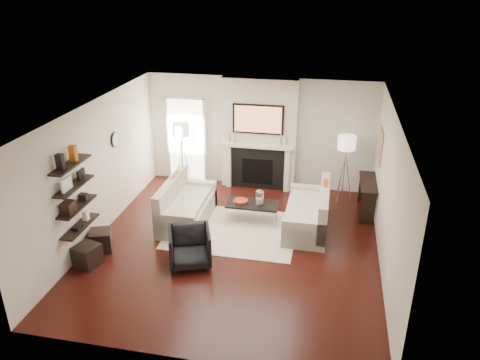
% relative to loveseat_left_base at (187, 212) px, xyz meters
% --- Properties ---
extents(room_envelope, '(6.00, 6.00, 6.00)m').
position_rel_loveseat_left_base_xyz_m(room_envelope, '(1.18, -0.78, 1.14)').
color(room_envelope, black).
rests_on(room_envelope, ground).
extents(chimney_breast, '(1.80, 0.25, 2.70)m').
position_rel_loveseat_left_base_xyz_m(chimney_breast, '(1.18, 2.10, 1.14)').
color(chimney_breast, silver).
rests_on(chimney_breast, floor).
extents(fireplace_surround, '(1.30, 0.02, 1.04)m').
position_rel_loveseat_left_base_xyz_m(fireplace_surround, '(1.18, 1.96, 0.31)').
color(fireplace_surround, black).
rests_on(fireplace_surround, floor).
extents(firebox, '(0.75, 0.02, 0.65)m').
position_rel_loveseat_left_base_xyz_m(firebox, '(1.18, 1.96, 0.24)').
color(firebox, black).
rests_on(firebox, floor).
extents(mantel_pilaster_l, '(0.12, 0.08, 1.10)m').
position_rel_loveseat_left_base_xyz_m(mantel_pilaster_l, '(0.46, 1.93, 0.34)').
color(mantel_pilaster_l, white).
rests_on(mantel_pilaster_l, floor).
extents(mantel_pilaster_r, '(0.12, 0.08, 1.10)m').
position_rel_loveseat_left_base_xyz_m(mantel_pilaster_r, '(1.90, 1.93, 0.34)').
color(mantel_pilaster_r, white).
rests_on(mantel_pilaster_r, floor).
extents(mantel_shelf, '(1.70, 0.18, 0.07)m').
position_rel_loveseat_left_base_xyz_m(mantel_shelf, '(1.18, 1.91, 0.91)').
color(mantel_shelf, white).
rests_on(mantel_shelf, chimney_breast).
extents(tv_body, '(1.20, 0.06, 0.70)m').
position_rel_loveseat_left_base_xyz_m(tv_body, '(1.18, 1.94, 1.57)').
color(tv_body, black).
rests_on(tv_body, chimney_breast).
extents(tv_screen, '(1.10, 0.00, 0.62)m').
position_rel_loveseat_left_base_xyz_m(tv_screen, '(1.18, 1.91, 1.57)').
color(tv_screen, '#BF723F').
rests_on(tv_screen, tv_body).
extents(candlestick_l_tall, '(0.04, 0.04, 0.30)m').
position_rel_loveseat_left_base_xyz_m(candlestick_l_tall, '(0.63, 1.92, 1.09)').
color(candlestick_l_tall, silver).
rests_on(candlestick_l_tall, mantel_shelf).
extents(candlestick_l_short, '(0.04, 0.04, 0.24)m').
position_rel_loveseat_left_base_xyz_m(candlestick_l_short, '(0.50, 1.92, 1.06)').
color(candlestick_l_short, silver).
rests_on(candlestick_l_short, mantel_shelf).
extents(candlestick_r_tall, '(0.04, 0.04, 0.30)m').
position_rel_loveseat_left_base_xyz_m(candlestick_r_tall, '(1.73, 1.92, 1.09)').
color(candlestick_r_tall, silver).
rests_on(candlestick_r_tall, mantel_shelf).
extents(candlestick_r_short, '(0.04, 0.04, 0.24)m').
position_rel_loveseat_left_base_xyz_m(candlestick_r_short, '(1.86, 1.92, 1.06)').
color(candlestick_r_short, silver).
rests_on(candlestick_r_short, mantel_shelf).
extents(hallway_panel, '(0.90, 0.02, 2.10)m').
position_rel_loveseat_left_base_xyz_m(hallway_panel, '(-0.67, 2.20, 0.84)').
color(hallway_panel, white).
rests_on(hallway_panel, floor).
extents(door_trim_l, '(0.06, 0.06, 2.16)m').
position_rel_loveseat_left_base_xyz_m(door_trim_l, '(-1.15, 2.18, 0.84)').
color(door_trim_l, white).
rests_on(door_trim_l, floor).
extents(door_trim_r, '(0.06, 0.06, 2.16)m').
position_rel_loveseat_left_base_xyz_m(door_trim_r, '(-0.19, 2.18, 0.84)').
color(door_trim_r, white).
rests_on(door_trim_r, floor).
extents(door_trim_top, '(1.02, 0.06, 0.06)m').
position_rel_loveseat_left_base_xyz_m(door_trim_top, '(-0.67, 2.18, 1.92)').
color(door_trim_top, white).
rests_on(door_trim_top, wall_back).
extents(rug, '(2.60, 2.00, 0.01)m').
position_rel_loveseat_left_base_xyz_m(rug, '(1.03, -0.20, -0.20)').
color(rug, beige).
rests_on(rug, floor).
extents(loveseat_left_base, '(0.85, 1.80, 0.42)m').
position_rel_loveseat_left_base_xyz_m(loveseat_left_base, '(0.00, 0.00, 0.00)').
color(loveseat_left_base, beige).
rests_on(loveseat_left_base, floor).
extents(loveseat_left_back, '(0.18, 1.80, 0.80)m').
position_rel_loveseat_left_base_xyz_m(loveseat_left_back, '(-0.33, 0.00, 0.32)').
color(loveseat_left_back, beige).
rests_on(loveseat_left_back, floor).
extents(loveseat_left_arm_n, '(0.85, 0.18, 0.60)m').
position_rel_loveseat_left_base_xyz_m(loveseat_left_arm_n, '(0.00, -0.81, 0.09)').
color(loveseat_left_arm_n, beige).
rests_on(loveseat_left_arm_n, floor).
extents(loveseat_left_arm_s, '(0.85, 0.18, 0.60)m').
position_rel_loveseat_left_base_xyz_m(loveseat_left_arm_s, '(0.00, 0.81, 0.09)').
color(loveseat_left_arm_s, beige).
rests_on(loveseat_left_arm_s, floor).
extents(loveseat_left_cushion, '(0.63, 1.44, 0.10)m').
position_rel_loveseat_left_base_xyz_m(loveseat_left_cushion, '(0.05, 0.00, 0.26)').
color(loveseat_left_cushion, beige).
rests_on(loveseat_left_cushion, loveseat_left_base).
extents(pillow_left_orange, '(0.10, 0.42, 0.42)m').
position_rel_loveseat_left_base_xyz_m(pillow_left_orange, '(-0.33, 0.30, 0.52)').
color(pillow_left_orange, '#AF5315').
rests_on(pillow_left_orange, loveseat_left_cushion).
extents(pillow_left_charcoal, '(0.10, 0.40, 0.40)m').
position_rel_loveseat_left_base_xyz_m(pillow_left_charcoal, '(-0.33, -0.30, 0.51)').
color(pillow_left_charcoal, black).
rests_on(pillow_left_charcoal, loveseat_left_cushion).
extents(loveseat_right_base, '(0.85, 1.80, 0.42)m').
position_rel_loveseat_left_base_xyz_m(loveseat_right_base, '(2.51, 0.22, 0.00)').
color(loveseat_right_base, beige).
rests_on(loveseat_right_base, floor).
extents(loveseat_right_back, '(0.18, 1.80, 0.80)m').
position_rel_loveseat_left_base_xyz_m(loveseat_right_back, '(2.84, 0.22, 0.32)').
color(loveseat_right_back, beige).
rests_on(loveseat_right_back, floor).
extents(loveseat_right_arm_n, '(0.85, 0.18, 0.60)m').
position_rel_loveseat_left_base_xyz_m(loveseat_right_arm_n, '(2.51, -0.59, 0.09)').
color(loveseat_right_arm_n, beige).
rests_on(loveseat_right_arm_n, floor).
extents(loveseat_right_arm_s, '(0.85, 0.18, 0.60)m').
position_rel_loveseat_left_base_xyz_m(loveseat_right_arm_s, '(2.51, 1.03, 0.09)').
color(loveseat_right_arm_s, beige).
rests_on(loveseat_right_arm_s, floor).
extents(loveseat_right_cushion, '(0.63, 1.44, 0.10)m').
position_rel_loveseat_left_base_xyz_m(loveseat_right_cushion, '(2.46, 0.22, 0.26)').
color(loveseat_right_cushion, beige).
rests_on(loveseat_right_cushion, loveseat_right_base).
extents(pillow_right_orange, '(0.10, 0.42, 0.42)m').
position_rel_loveseat_left_base_xyz_m(pillow_right_orange, '(2.84, 0.52, 0.52)').
color(pillow_right_orange, '#AF5315').
rests_on(pillow_right_orange, loveseat_right_cushion).
extents(pillow_right_charcoal, '(0.10, 0.40, 0.40)m').
position_rel_loveseat_left_base_xyz_m(pillow_right_charcoal, '(2.84, -0.08, 0.51)').
color(pillow_right_charcoal, black).
rests_on(pillow_right_charcoal, loveseat_right_cushion).
extents(coffee_table, '(1.10, 0.55, 0.04)m').
position_rel_loveseat_left_base_xyz_m(coffee_table, '(1.36, 0.30, 0.19)').
color(coffee_table, black).
rests_on(coffee_table, floor).
extents(coffee_leg_nw, '(0.02, 0.02, 0.38)m').
position_rel_loveseat_left_base_xyz_m(coffee_leg_nw, '(0.86, 0.08, -0.02)').
color(coffee_leg_nw, silver).
rests_on(coffee_leg_nw, floor).
extents(coffee_leg_ne, '(0.02, 0.02, 0.38)m').
position_rel_loveseat_left_base_xyz_m(coffee_leg_ne, '(1.86, 0.08, -0.02)').
color(coffee_leg_ne, silver).
rests_on(coffee_leg_ne, floor).
extents(coffee_leg_sw, '(0.02, 0.02, 0.38)m').
position_rel_loveseat_left_base_xyz_m(coffee_leg_sw, '(0.86, 0.52, -0.02)').
color(coffee_leg_sw, silver).
rests_on(coffee_leg_sw, floor).
extents(coffee_leg_se, '(0.02, 0.02, 0.38)m').
position_rel_loveseat_left_base_xyz_m(coffee_leg_se, '(1.86, 0.52, -0.02)').
color(coffee_leg_se, silver).
rests_on(coffee_leg_se, floor).
extents(hurricane_glass, '(0.17, 0.17, 0.31)m').
position_rel_loveseat_left_base_xyz_m(hurricane_glass, '(1.51, 0.30, 0.35)').
color(hurricane_glass, white).
rests_on(hurricane_glass, coffee_table).
extents(hurricane_candle, '(0.10, 0.10, 0.15)m').
position_rel_loveseat_left_base_xyz_m(hurricane_candle, '(1.51, 0.30, 0.29)').
color(hurricane_candle, white).
rests_on(hurricane_candle, coffee_table).
extents(copper_bowl, '(0.31, 0.31, 0.05)m').
position_rel_loveseat_left_base_xyz_m(copper_bowl, '(1.11, 0.30, 0.24)').
color(copper_bowl, red).
rests_on(copper_bowl, coffee_table).
extents(armchair, '(0.93, 0.90, 0.76)m').
position_rel_loveseat_left_base_xyz_m(armchair, '(0.53, -1.51, 0.17)').
color(armchair, black).
rests_on(armchair, floor).
extents(lamp_left_post, '(0.02, 0.02, 1.20)m').
position_rel_loveseat_left_base_xyz_m(lamp_left_post, '(-0.67, 1.81, 0.39)').
color(lamp_left_post, silver).
rests_on(lamp_left_post, floor).
extents(lamp_left_shade, '(0.40, 0.40, 0.30)m').
position_rel_loveseat_left_base_xyz_m(lamp_left_shade, '(-0.67, 1.81, 1.24)').
color(lamp_left_shade, white).
rests_on(lamp_left_shade, lamp_left_post).
extents(lamp_left_leg_a, '(0.25, 0.02, 1.23)m').
position_rel_loveseat_left_base_xyz_m(lamp_left_leg_a, '(-0.56, 1.81, 0.39)').
color(lamp_left_leg_a, silver).
rests_on(lamp_left_leg_a, floor).
extents(lamp_left_leg_b, '(0.14, 0.22, 1.23)m').
position_rel_loveseat_left_base_xyz_m(lamp_left_leg_b, '(-0.72, 1.91, 0.39)').
color(lamp_left_leg_b, silver).
rests_on(lamp_left_leg_b, floor).
extents(lamp_left_leg_c, '(0.14, 0.22, 1.23)m').
position_rel_loveseat_left_base_xyz_m(lamp_left_leg_c, '(-0.72, 1.72, 0.39)').
color(lamp_left_leg_c, silver).
rests_on(lamp_left_leg_c, floor).
extents(lamp_right_post, '(0.02, 0.02, 1.20)m').
position_rel_loveseat_left_base_xyz_m(lamp_right_post, '(3.23, 1.64, 0.39)').
color(lamp_right_post, silver).
rests_on(lamp_right_post, floor).
extents(lamp_right_shade, '(0.40, 0.40, 0.30)m').
position_rel_loveseat_left_base_xyz_m(lamp_right_shade, '(3.23, 1.64, 1.24)').
color(lamp_right_shade, white).
rests_on(lamp_right_shade, lamp_right_post).
extents(lamp_right_leg_a, '(0.25, 0.02, 1.23)m').
position_rel_loveseat_left_base_xyz_m(lamp_right_leg_a, '(3.34, 1.64, 0.39)').
color(lamp_right_leg_a, silver).
rests_on(lamp_right_leg_a, floor).
extents(lamp_right_leg_b, '(0.14, 0.22, 1.23)m').
position_rel_loveseat_left_base_xyz_m(lamp_right_leg_b, '(3.18, 1.73, 0.39)').
color(lamp_right_leg_b, silver).
rests_on(lamp_right_leg_b, floor).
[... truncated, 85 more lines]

